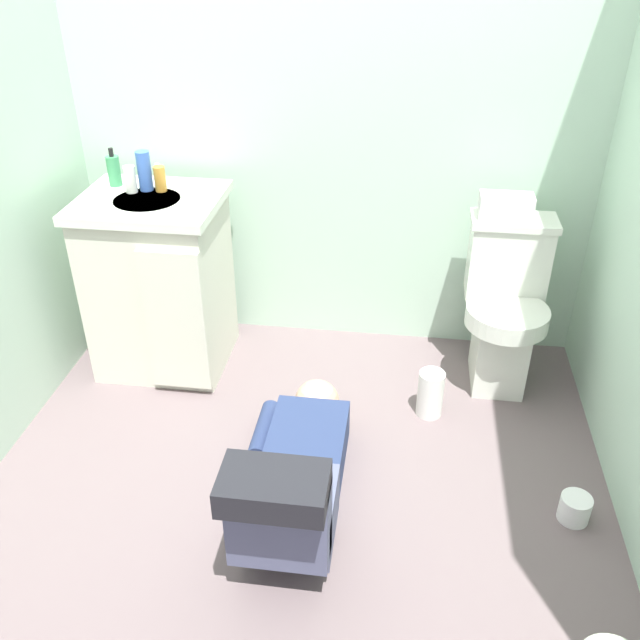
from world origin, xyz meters
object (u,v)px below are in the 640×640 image
at_px(tissue_box, 506,206).
at_px(paper_towel_roll, 430,394).
at_px(vanity_cabinet, 160,282).
at_px(faucet, 158,175).
at_px(toilet, 504,307).
at_px(toilet_paper_roll, 575,508).
at_px(bottle_white, 130,179).
at_px(soap_dispenser, 114,170).
at_px(bottle_blue, 144,171).
at_px(person_plumber, 295,474).
at_px(bottle_amber, 160,179).

bearing_deg(tissue_box, paper_towel_roll, -121.88).
height_order(vanity_cabinet, faucet, faucet).
height_order(toilet, toilet_paper_roll, toilet).
distance_m(vanity_cabinet, bottle_white, 0.47).
xyz_separation_m(vanity_cabinet, bottle_white, (-0.09, 0.06, 0.46)).
distance_m(soap_dispenser, bottle_white, 0.12).
relative_size(faucet, bottle_blue, 0.59).
bearing_deg(vanity_cabinet, toilet, 2.61).
height_order(tissue_box, paper_towel_roll, tissue_box).
xyz_separation_m(person_plumber, bottle_white, (-0.85, 0.93, 0.70)).
xyz_separation_m(faucet, bottle_amber, (0.03, -0.06, 0.00)).
height_order(faucet, paper_towel_roll, faucet).
xyz_separation_m(tissue_box, bottle_blue, (-1.53, -0.07, 0.10)).
height_order(vanity_cabinet, person_plumber, vanity_cabinet).
distance_m(person_plumber, soap_dispenser, 1.55).
height_order(toilet, tissue_box, tissue_box).
xyz_separation_m(toilet, bottle_blue, (-1.57, 0.02, 0.54)).
distance_m(toilet, bottle_white, 1.71).
bearing_deg(toilet, bottle_amber, 179.32).
relative_size(vanity_cabinet, person_plumber, 0.77).
relative_size(tissue_box, bottle_blue, 1.30).
relative_size(tissue_box, paper_towel_roll, 1.05).
bearing_deg(person_plumber, toilet, 50.42).
xyz_separation_m(vanity_cabinet, person_plumber, (0.76, -0.87, -0.24)).
distance_m(toilet, faucet, 1.62).
height_order(toilet, bottle_white, bottle_white).
relative_size(bottle_white, bottle_amber, 1.06).
relative_size(bottle_white, toilet_paper_roll, 1.03).
height_order(tissue_box, toilet_paper_roll, tissue_box).
distance_m(soap_dispenser, bottle_blue, 0.16).
relative_size(vanity_cabinet, tissue_box, 3.73).
distance_m(soap_dispenser, paper_towel_roll, 1.67).
distance_m(faucet, person_plumber, 1.45).
relative_size(vanity_cabinet, bottle_amber, 7.64).
bearing_deg(bottle_white, tissue_box, 3.71).
bearing_deg(bottle_white, person_plumber, -47.40).
relative_size(soap_dispenser, paper_towel_roll, 0.79).
bearing_deg(faucet, soap_dispenser, -173.99).
relative_size(toilet, toilet_paper_roll, 6.82).
xyz_separation_m(soap_dispenser, bottle_white, (0.10, -0.07, -0.01)).
bearing_deg(toilet_paper_roll, tissue_box, 105.20).
relative_size(faucet, toilet_paper_roll, 0.91).
bearing_deg(soap_dispenser, toilet, -1.86).
height_order(tissue_box, bottle_amber, bottle_amber).
relative_size(faucet, tissue_box, 0.45).
relative_size(toilet, bottle_amber, 6.99).
xyz_separation_m(bottle_white, toilet_paper_roll, (1.84, -0.83, -0.83)).
relative_size(soap_dispenser, bottle_blue, 0.98).
bearing_deg(toilet_paper_roll, toilet, 103.91).
bearing_deg(bottle_white, toilet_paper_roll, -24.40).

